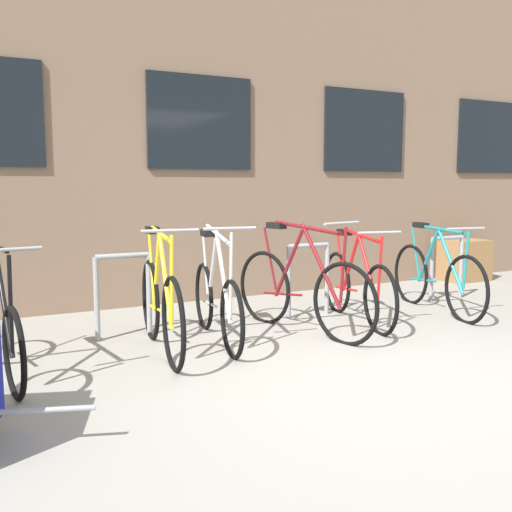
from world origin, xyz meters
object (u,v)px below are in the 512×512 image
Objects in this scene: bicycle_red at (357,286)px; bicycle_teal at (436,277)px; bicycle_silver at (217,300)px; planter_box at (464,260)px; bicycle_maroon at (301,290)px; bicycle_yellow at (161,305)px.

bicycle_teal is at bearing -0.52° from bicycle_red.
bicycle_silver reaches higher than planter_box.
bicycle_red is (0.73, 0.11, -0.03)m from bicycle_maroon.
planter_box is at bearing 17.30° from bicycle_silver.
bicycle_silver is (-1.58, -0.03, 0.00)m from bicycle_red.
bicycle_maroon is 1.41m from bicycle_yellow.
bicycle_red is at bearing 8.41° from bicycle_maroon.
bicycle_maroon is 1.04× the size of bicycle_yellow.
bicycle_red reaches higher than planter_box.
bicycle_yellow is at bearing -177.68° from bicycle_teal.
planter_box is (3.00, 1.40, -0.08)m from bicycle_red.
bicycle_red is 3.31m from planter_box.
bicycle_silver is (-2.66, -0.02, -0.01)m from bicycle_teal.
bicycle_teal is at bearing 0.41° from bicycle_silver.
bicycle_maroon is at bearing -5.34° from bicycle_silver.
planter_box is (5.14, 1.54, -0.10)m from bicycle_yellow.
bicycle_yellow is at bearing -178.70° from bicycle_maroon.
bicycle_teal is at bearing 2.32° from bicycle_yellow.
bicycle_maroon is at bearing -171.59° from bicycle_red.
bicycle_yellow is at bearing -163.34° from planter_box.
bicycle_red is 1.58m from bicycle_silver.
bicycle_yellow is 2.47× the size of planter_box.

